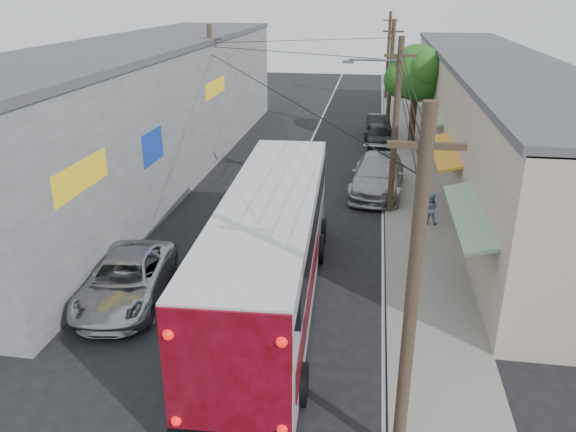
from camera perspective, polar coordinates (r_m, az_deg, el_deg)
name	(u,v)px	position (r m, az deg, el deg)	size (l,w,h in m)	color
ground	(202,376)	(16.10, -8.72, -15.77)	(120.00, 120.00, 0.00)	black
sidewalk	(410,170)	(33.57, 12.31, 4.63)	(3.00, 80.00, 0.12)	slate
building_right	(491,112)	(35.34, 19.94, 9.88)	(7.09, 40.00, 6.25)	#AFA28B
building_left	(147,107)	(33.21, -14.18, 10.69)	(7.20, 36.00, 7.25)	gray
utility_poles	(355,97)	(32.89, 6.87, 11.93)	(11.80, 45.28, 8.00)	#473828
street_tree	(417,75)	(38.50, 13.02, 13.82)	(4.40, 4.00, 6.60)	#3F2B19
coach_bus	(271,248)	(18.19, -1.70, -3.29)	(3.60, 13.67, 3.91)	silver
jeepney	(126,280)	(19.70, -16.11, -6.23)	(2.52, 5.47, 1.52)	#B5B6BD
parked_suv	(378,175)	(29.40, 9.11, 4.15)	(2.57, 6.32, 1.83)	#9C9BA3
parked_car_mid	(378,135)	(38.71, 9.18, 8.15)	(1.67, 4.16, 1.42)	#242429
parked_car_far	(379,125)	(41.63, 9.20, 9.10)	(1.48, 4.23, 1.39)	black
pedestrian_near	(420,230)	(22.88, 13.25, -1.44)	(0.58, 0.38, 1.59)	pink
pedestrian_far	(430,209)	(25.53, 14.27, 0.72)	(0.68, 0.53, 1.40)	#7F97B9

